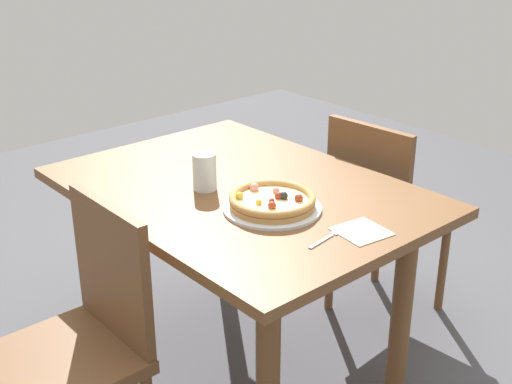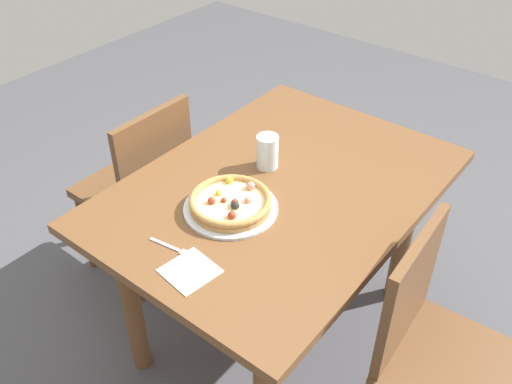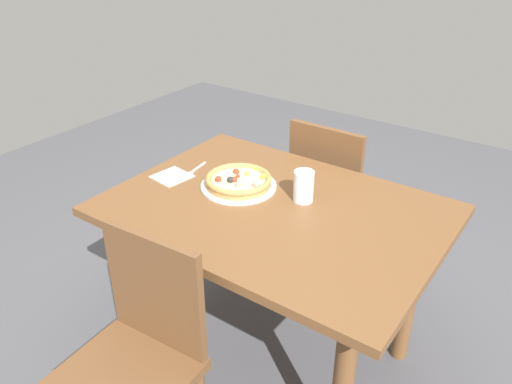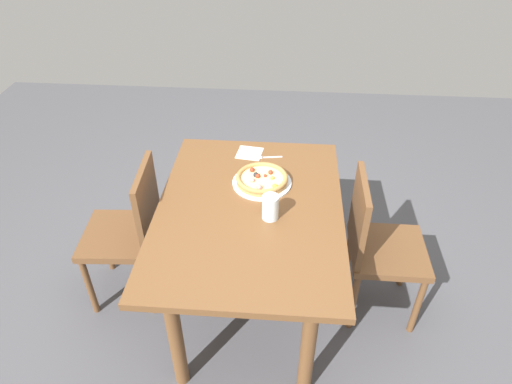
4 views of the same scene
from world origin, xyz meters
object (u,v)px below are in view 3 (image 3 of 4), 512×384
at_px(pizza, 239,180).
at_px(fork, 194,171).
at_px(drinking_glass, 304,186).
at_px(napkin, 172,176).
at_px(chair_far, 136,356).
at_px(dining_table, 274,232).
at_px(plate, 239,186).
at_px(chair_near, 333,193).

bearing_deg(pizza, fork, -0.72).
xyz_separation_m(drinking_glass, napkin, (0.56, 0.15, -0.06)).
relative_size(chair_far, napkin, 6.28).
distance_m(fork, napkin, 0.10).
xyz_separation_m(fork, napkin, (0.04, 0.09, -0.00)).
bearing_deg(drinking_glass, dining_table, 58.40).
height_order(plate, fork, plate).
relative_size(fork, napkin, 1.18).
relative_size(pizza, drinking_glass, 2.17).
height_order(chair_far, fork, chair_far).
height_order(chair_near, chair_far, same).
bearing_deg(dining_table, drinking_glass, -121.60).
bearing_deg(drinking_glass, fork, 5.97).
height_order(chair_near, drinking_glass, same).
relative_size(fork, drinking_glass, 1.32).
bearing_deg(chair_near, fork, -121.06).
xyz_separation_m(dining_table, chair_far, (0.09, 0.67, -0.15)).
xyz_separation_m(dining_table, napkin, (0.50, 0.04, 0.12)).
height_order(drinking_glass, napkin, drinking_glass).
bearing_deg(chair_far, drinking_glass, -104.66).
distance_m(dining_table, drinking_glass, 0.22).
distance_m(chair_near, napkin, 0.87).
distance_m(chair_near, drinking_glass, 0.67).
bearing_deg(napkin, fork, -112.58).
bearing_deg(dining_table, pizza, -12.64).
relative_size(dining_table, fork, 7.58).
bearing_deg(drinking_glass, chair_near, -75.86).
bearing_deg(fork, chair_far, 18.73).
bearing_deg(napkin, plate, -162.48).
bearing_deg(fork, chair_near, 140.22).
relative_size(chair_near, napkin, 6.28).
xyz_separation_m(plate, pizza, (-0.00, 0.00, 0.03)).
relative_size(chair_far, drinking_glass, 7.03).
bearing_deg(pizza, napkin, 17.45).
relative_size(dining_table, plate, 4.04).
distance_m(pizza, fork, 0.25).
distance_m(plate, drinking_glass, 0.28).
bearing_deg(napkin, pizza, -162.55).
bearing_deg(dining_table, napkin, 5.10).
distance_m(chair_near, chair_far, 1.34).
height_order(chair_near, plate, chair_near).
height_order(plate, napkin, plate).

